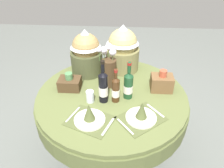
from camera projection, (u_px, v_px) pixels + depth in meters
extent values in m
plane|color=slate|center=(112.00, 149.00, 2.36)|extent=(8.00, 8.00, 0.00)
cylinder|color=#5B6638|center=(112.00, 95.00, 1.94)|extent=(1.35, 1.35, 0.04)
cylinder|color=#545D33|center=(112.00, 104.00, 1.99)|extent=(1.38, 1.38, 0.17)
cylinder|color=black|center=(112.00, 124.00, 2.15)|extent=(0.12, 0.12, 0.71)
cylinder|color=black|center=(112.00, 148.00, 2.35)|extent=(0.70, 0.70, 0.03)
cube|color=#4E562F|center=(90.00, 121.00, 1.63)|extent=(0.41, 0.37, 0.00)
cylinder|color=silver|center=(90.00, 120.00, 1.63)|extent=(0.24, 0.24, 0.02)
cone|color=#4C562D|center=(89.00, 112.00, 1.58)|extent=(0.09, 0.09, 0.14)
cube|color=silver|center=(73.00, 114.00, 1.69)|extent=(0.08, 0.18, 0.00)
cube|color=silver|center=(108.00, 127.00, 1.58)|extent=(0.09, 0.18, 0.00)
cube|color=#4E562F|center=(141.00, 118.00, 1.65)|extent=(0.43, 0.42, 0.00)
cylinder|color=silver|center=(141.00, 117.00, 1.65)|extent=(0.24, 0.24, 0.02)
cone|color=#4C562D|center=(142.00, 110.00, 1.60)|extent=(0.09, 0.09, 0.14)
cube|color=silver|center=(125.00, 126.00, 1.58)|extent=(0.13, 0.16, 0.00)
cube|color=silver|center=(155.00, 111.00, 1.72)|extent=(0.13, 0.16, 0.00)
cylinder|color=#47331E|center=(109.00, 73.00, 1.96)|extent=(0.13, 0.13, 0.27)
sphere|color=silver|center=(113.00, 52.00, 1.84)|extent=(0.06, 0.06, 0.06)
cylinder|color=#4C7038|center=(113.00, 57.00, 1.87)|extent=(0.01, 0.01, 0.06)
sphere|color=silver|center=(104.00, 50.00, 1.84)|extent=(0.06, 0.06, 0.06)
cylinder|color=#4C7038|center=(104.00, 56.00, 1.87)|extent=(0.01, 0.01, 0.07)
sphere|color=silver|center=(109.00, 46.00, 1.86)|extent=(0.06, 0.06, 0.06)
cylinder|color=#4C7038|center=(109.00, 53.00, 1.90)|extent=(0.01, 0.01, 0.09)
sphere|color=silver|center=(99.00, 50.00, 1.82)|extent=(0.05, 0.05, 0.05)
cylinder|color=#4C7038|center=(99.00, 56.00, 1.85)|extent=(0.01, 0.01, 0.09)
sphere|color=silver|center=(104.00, 53.00, 1.90)|extent=(0.04, 0.04, 0.04)
cylinder|color=#4C7038|center=(104.00, 56.00, 1.92)|extent=(0.01, 0.01, 0.03)
cylinder|color=#422814|center=(116.00, 91.00, 1.78)|extent=(0.07, 0.07, 0.21)
cylinder|color=silver|center=(116.00, 92.00, 1.79)|extent=(0.07, 0.07, 0.07)
cone|color=#422814|center=(116.00, 79.00, 1.71)|extent=(0.07, 0.07, 0.03)
cylinder|color=#422814|center=(116.00, 74.00, 1.68)|extent=(0.03, 0.03, 0.07)
cylinder|color=maroon|center=(116.00, 71.00, 1.67)|extent=(0.03, 0.03, 0.02)
cylinder|color=#194223|center=(128.00, 87.00, 1.82)|extent=(0.08, 0.08, 0.22)
cylinder|color=silver|center=(128.00, 89.00, 1.83)|extent=(0.08, 0.08, 0.07)
cone|color=#194223|center=(129.00, 74.00, 1.75)|extent=(0.08, 0.08, 0.04)
cylinder|color=#194223|center=(129.00, 68.00, 1.71)|extent=(0.03, 0.03, 0.10)
cylinder|color=maroon|center=(129.00, 64.00, 1.69)|extent=(0.03, 0.03, 0.02)
cylinder|color=black|center=(103.00, 89.00, 1.77)|extent=(0.08, 0.08, 0.26)
cylinder|color=silver|center=(103.00, 91.00, 1.78)|extent=(0.08, 0.08, 0.09)
cone|color=black|center=(103.00, 74.00, 1.68)|extent=(0.08, 0.08, 0.03)
cylinder|color=black|center=(103.00, 66.00, 1.65)|extent=(0.03, 0.03, 0.10)
cylinder|color=black|center=(103.00, 62.00, 1.62)|extent=(0.03, 0.03, 0.02)
cylinder|color=silver|center=(90.00, 96.00, 1.80)|extent=(0.07, 0.07, 0.11)
cylinder|color=#474C2D|center=(87.00, 62.00, 2.17)|extent=(0.32, 0.32, 0.23)
sphere|color=#9E7F4C|center=(86.00, 47.00, 2.07)|extent=(0.27, 0.27, 0.27)
cone|color=silver|center=(85.00, 38.00, 2.02)|extent=(0.31, 0.31, 0.18)
cylinder|color=olive|center=(122.00, 59.00, 2.23)|extent=(0.35, 0.35, 0.23)
sphere|color=tan|center=(123.00, 43.00, 2.13)|extent=(0.29, 0.29, 0.29)
cone|color=silver|center=(123.00, 34.00, 2.08)|extent=(0.33, 0.33, 0.19)
cube|color=#47331E|center=(70.00, 84.00, 1.96)|extent=(0.20, 0.15, 0.11)
cylinder|color=#4C7F4C|center=(69.00, 76.00, 1.91)|extent=(0.07, 0.07, 0.06)
cube|color=brown|center=(162.00, 83.00, 1.94)|extent=(0.20, 0.15, 0.14)
cylinder|color=#B24C33|center=(163.00, 73.00, 1.88)|extent=(0.07, 0.07, 0.06)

